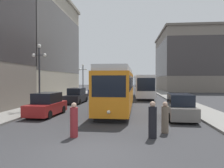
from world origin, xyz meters
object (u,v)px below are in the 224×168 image
object	(u,v)px
parked_car_left_far	(96,90)
pedestrian_crossing_far	(153,121)
streetcar	(118,88)
transit_bus	(143,85)
lamp_post_left_far	(83,75)
lamp_post_left_near	(39,67)
parked_car_left_near	(76,96)
pedestrian_on_sidewalk	(165,118)
parked_car_left_mid	(47,105)
parked_car_right_far	(180,108)
pedestrian_crossing_near	(74,121)

from	to	relation	value
parked_car_left_far	pedestrian_crossing_far	bearing A→B (deg)	-71.57
streetcar	pedestrian_crossing_far	distance (m)	9.99
transit_bus	lamp_post_left_far	world-z (taller)	lamp_post_left_far
lamp_post_left_near	transit_bus	bearing A→B (deg)	54.80
parked_car_left_near	pedestrian_on_sidewalk	bearing A→B (deg)	-55.39
transit_bus	parked_car_left_mid	world-z (taller)	transit_bus
transit_bus	parked_car_left_mid	xyz separation A→B (m)	(-8.47, -17.59, -1.10)
pedestrian_crossing_far	lamp_post_left_far	xyz separation A→B (m)	(-9.65, 26.24, 2.86)
parked_car_right_far	parked_car_left_far	bearing A→B (deg)	-63.35
parked_car_left_near	parked_car_left_far	distance (m)	13.55
parked_car_left_near	pedestrian_crossing_near	size ratio (longest dim) A/B	2.71
streetcar	transit_bus	bearing A→B (deg)	78.70
parked_car_left_far	transit_bus	bearing A→B (deg)	-27.20
pedestrian_crossing_near	lamp_post_left_near	bearing A→B (deg)	-52.49
parked_car_left_mid	pedestrian_crossing_far	size ratio (longest dim) A/B	2.41
parked_car_left_mid	parked_car_right_far	bearing A→B (deg)	0.35
parked_car_left_far	lamp_post_left_near	distance (m)	20.00
parked_car_right_far	pedestrian_crossing_far	world-z (taller)	parked_car_right_far
transit_bus	parked_car_left_far	size ratio (longest dim) A/B	2.69
parked_car_right_far	lamp_post_left_near	distance (m)	12.97
streetcar	pedestrian_on_sidewalk	world-z (taller)	streetcar
parked_car_left_far	lamp_post_left_near	size ratio (longest dim) A/B	0.78
streetcar	pedestrian_on_sidewalk	bearing A→B (deg)	-68.69
pedestrian_on_sidewalk	lamp_post_left_near	world-z (taller)	lamp_post_left_near
parked_car_right_far	lamp_post_left_far	world-z (taller)	lamp_post_left_far
parked_car_left_near	pedestrian_on_sidewalk	size ratio (longest dim) A/B	2.79
lamp_post_left_far	streetcar	bearing A→B (deg)	-66.26
parked_car_left_far	pedestrian_crossing_near	xyz separation A→B (m)	(3.86, -28.44, -0.04)
parked_car_left_mid	lamp_post_left_near	xyz separation A→B (m)	(-1.90, 2.89, 3.22)
parked_car_left_mid	pedestrian_crossing_near	world-z (taller)	parked_car_left_mid
parked_car_right_far	pedestrian_crossing_far	bearing A→B (deg)	67.58
streetcar	transit_bus	world-z (taller)	streetcar
parked_car_left_far	pedestrian_crossing_near	size ratio (longest dim) A/B	2.69
pedestrian_on_sidewalk	lamp_post_left_far	distance (m)	27.39
streetcar	parked_car_right_far	world-z (taller)	streetcar
streetcar	parked_car_left_far	bearing A→B (deg)	107.54
parked_car_right_far	transit_bus	bearing A→B (deg)	-81.78
transit_bus	lamp_post_left_near	xyz separation A→B (m)	(-10.37, -14.70, 2.11)
parked_car_left_near	lamp_post_left_near	xyz separation A→B (m)	(-1.90, -6.09, 3.22)
parked_car_right_far	pedestrian_crossing_near	size ratio (longest dim) A/B	2.54
parked_car_left_near	lamp_post_left_far	world-z (taller)	lamp_post_left_far
pedestrian_crossing_near	pedestrian_crossing_far	xyz separation A→B (m)	(3.89, 0.21, 0.04)
parked_car_left_far	parked_car_left_near	bearing A→B (deg)	-86.92
parked_car_left_far	parked_car_right_far	bearing A→B (deg)	-63.03
transit_bus	pedestrian_crossing_near	size ratio (longest dim) A/B	7.25
parked_car_left_mid	pedestrian_crossing_near	size ratio (longest dim) A/B	2.52
pedestrian_crossing_near	pedestrian_crossing_far	world-z (taller)	pedestrian_crossing_far
parked_car_right_far	pedestrian_on_sidewalk	bearing A→B (deg)	70.55
pedestrian_crossing_near	pedestrian_on_sidewalk	size ratio (longest dim) A/B	1.03
parked_car_left_far	parked_car_left_mid	bearing A→B (deg)	-86.92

